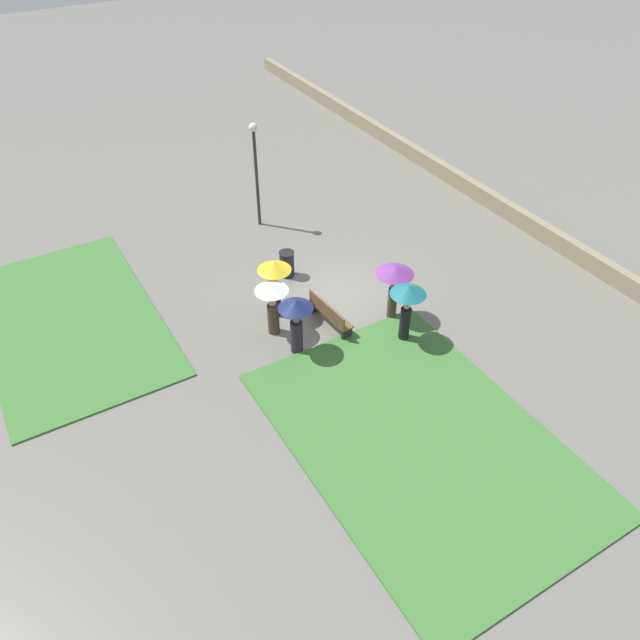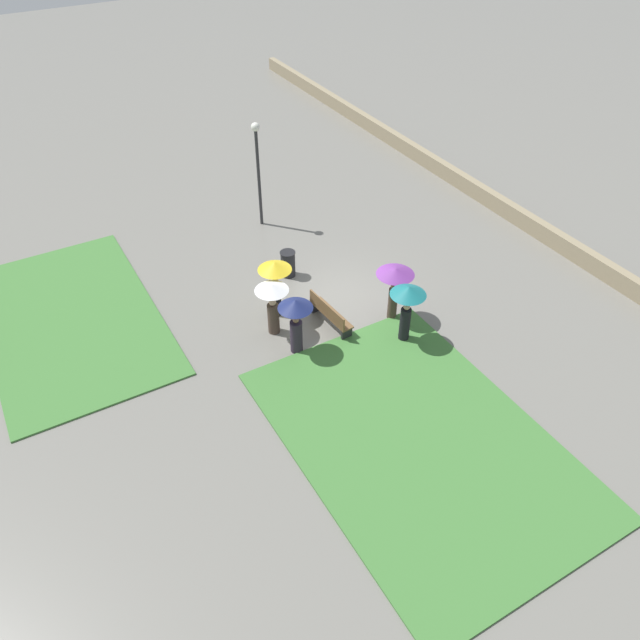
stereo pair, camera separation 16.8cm
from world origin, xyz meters
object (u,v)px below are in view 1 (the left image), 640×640
object	(u,v)px
lamp_post	(256,161)
crowd_person_white	(272,300)
crowd_person_purple	(394,280)
park_bench	(329,314)
trash_bin	(287,264)
crowd_person_navy	(296,316)
crowd_person_yellow	(275,275)
crowd_person_teal	(407,300)

from	to	relation	value
lamp_post	crowd_person_white	size ratio (longest dim) A/B	2.26
crowd_person_purple	park_bench	bearing A→B (deg)	-156.88
park_bench	trash_bin	distance (m)	3.11
trash_bin	crowd_person_navy	world-z (taller)	crowd_person_navy
lamp_post	crowd_person_navy	size ratio (longest dim) A/B	2.14
crowd_person_navy	trash_bin	bearing A→B (deg)	118.56
lamp_post	crowd_person_white	distance (m)	6.79
park_bench	crowd_person_white	size ratio (longest dim) A/B	1.03
crowd_person_purple	trash_bin	bearing A→B (deg)	157.16
trash_bin	crowd_person_yellow	size ratio (longest dim) A/B	0.47
lamp_post	crowd_person_purple	world-z (taller)	lamp_post
park_bench	crowd_person_teal	distance (m)	2.61
park_bench	crowd_person_purple	xyz separation A→B (m)	(-0.65, -1.96, 1.00)
crowd_person_teal	crowd_person_navy	distance (m)	3.34
crowd_person_teal	crowd_person_white	bearing A→B (deg)	-49.60
park_bench	crowd_person_navy	size ratio (longest dim) A/B	0.98
crowd_person_white	crowd_person_yellow	bearing A→B (deg)	159.91
park_bench	crowd_person_teal	xyz separation A→B (m)	(-1.73, -1.65, 1.04)
crowd_person_navy	crowd_person_yellow	size ratio (longest dim) A/B	0.96
crowd_person_white	crowd_person_yellow	size ratio (longest dim) A/B	0.90
lamp_post	crowd_person_white	xyz separation A→B (m)	(-6.14, 2.53, -1.42)
crowd_person_purple	crowd_person_yellow	distance (m)	3.73
trash_bin	crowd_person_navy	distance (m)	4.07
trash_bin	crowd_person_purple	distance (m)	4.28
trash_bin	crowd_person_purple	size ratio (longest dim) A/B	0.50
crowd_person_navy	crowd_person_yellow	bearing A→B (deg)	133.97
crowd_person_teal	crowd_person_yellow	bearing A→B (deg)	-61.90
park_bench	crowd_person_yellow	world-z (taller)	crowd_person_yellow
crowd_person_teal	crowd_person_purple	bearing A→B (deg)	-120.31
trash_bin	crowd_person_teal	bearing A→B (deg)	-162.74
lamp_post	crowd_person_white	world-z (taller)	lamp_post
crowd_person_purple	crowd_person_teal	bearing A→B (deg)	-64.53
lamp_post	crowd_person_teal	distance (m)	8.59
crowd_person_purple	crowd_person_yellow	size ratio (longest dim) A/B	0.94
park_bench	crowd_person_yellow	bearing A→B (deg)	36.97
crowd_person_purple	lamp_post	bearing A→B (deg)	139.79
trash_bin	crowd_person_navy	size ratio (longest dim) A/B	0.50
trash_bin	crowd_person_navy	xyz separation A→B (m)	(-3.63, 1.61, 0.88)
park_bench	crowd_person_navy	bearing A→B (deg)	105.62
lamp_post	crowd_person_yellow	world-z (taller)	lamp_post
crowd_person_navy	crowd_person_yellow	distance (m)	1.91
crowd_person_teal	crowd_person_yellow	xyz separation A→B (m)	(3.09, 2.83, 0.02)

